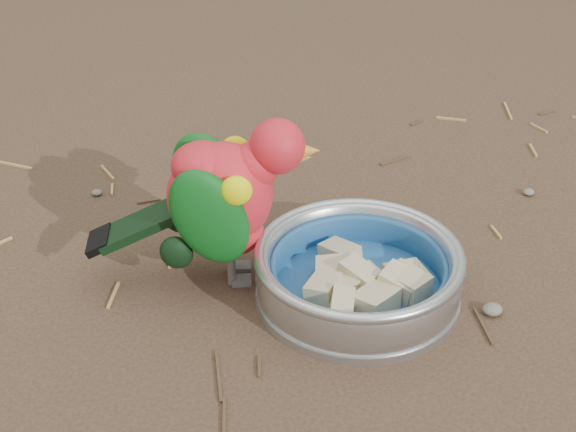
{
  "coord_description": "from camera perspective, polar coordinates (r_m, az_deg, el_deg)",
  "views": [
    {
      "loc": [
        -0.22,
        -0.73,
        0.58
      ],
      "look_at": [
        -0.07,
        0.05,
        0.08
      ],
      "focal_mm": 55.0,
      "sensor_mm": 36.0,
      "label": 1
    }
  ],
  "objects": [
    {
      "name": "ground",
      "position": [
        0.96,
        4.69,
        -5.09
      ],
      "size": [
        60.0,
        60.0,
        0.0
      ],
      "primitive_type": "plane",
      "color": "#463124"
    },
    {
      "name": "bowl_wall",
      "position": [
        0.93,
        4.59,
        -3.48
      ],
      "size": [
        0.22,
        0.22,
        0.04
      ],
      "primitive_type": null,
      "color": "#B2B2BA",
      "rests_on": "food_bowl"
    },
    {
      "name": "lory_parrot",
      "position": [
        0.94,
        -4.11,
        0.62
      ],
      "size": [
        0.24,
        0.14,
        0.18
      ],
      "primitive_type": null,
      "rotation": [
        0.0,
        0.0,
        -1.7
      ],
      "color": "red",
      "rests_on": "ground"
    },
    {
      "name": "fruit_wedges",
      "position": [
        0.94,
        4.57,
        -3.83
      ],
      "size": [
        0.13,
        0.13,
        0.03
      ],
      "primitive_type": null,
      "color": "#C2AF88",
      "rests_on": "food_bowl"
    },
    {
      "name": "food_bowl",
      "position": [
        0.95,
        4.51,
        -4.95
      ],
      "size": [
        0.22,
        0.22,
        0.02
      ],
      "primitive_type": "cylinder",
      "color": "#B2B2BA",
      "rests_on": "ground"
    },
    {
      "name": "ground_debris",
      "position": [
        1.02,
        5.23,
        -2.49
      ],
      "size": [
        0.9,
        0.8,
        0.01
      ],
      "primitive_type": null,
      "color": "#A88648",
      "rests_on": "ground"
    }
  ]
}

